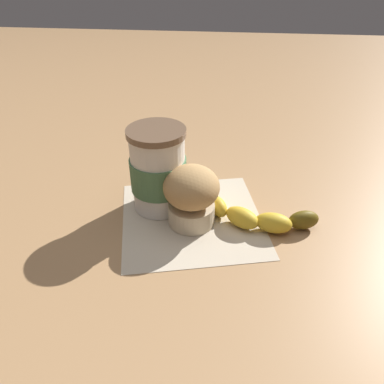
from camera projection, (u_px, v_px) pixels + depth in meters
ground_plane at (192, 219)px, 0.61m from camera, size 3.00×3.00×0.00m
paper_napkin at (192, 218)px, 0.61m from camera, size 0.27×0.27×0.00m
coffee_cup at (158, 170)px, 0.61m from camera, size 0.09×0.09×0.14m
muffin at (190, 194)px, 0.58m from camera, size 0.09×0.09×0.10m
banana at (258, 217)px, 0.59m from camera, size 0.19×0.08×0.03m
sugar_packet at (152, 169)px, 0.74m from camera, size 0.04×0.05×0.01m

